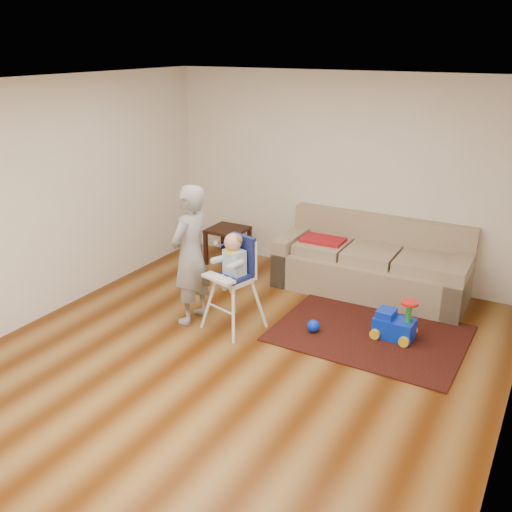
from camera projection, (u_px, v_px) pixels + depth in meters
The scene contains 9 objects.
ground at pixel (237, 360), 5.80m from camera, with size 5.50×5.50×0.00m, color #4E2306.
room_envelope at pixel (262, 168), 5.57m from camera, with size 5.04×5.52×2.72m.
sofa at pixel (372, 258), 7.23m from camera, with size 2.41×1.02×0.92m.
side_table at pixel (228, 245), 8.27m from camera, with size 0.52×0.52×0.52m, color black, non-canonical shape.
area_rug at pixel (370, 333), 6.31m from camera, with size 2.01×1.51×0.02m, color black.
ride_on_toy at pixel (395, 318), 6.14m from camera, with size 0.42×0.30×0.46m, color #0A2FE7, non-canonical shape.
toy_ball at pixel (313, 326), 6.31m from camera, with size 0.14×0.14×0.14m, color #0A2FE7.
high_chair at pixel (234, 283), 6.27m from camera, with size 0.64×0.64×1.13m.
adult at pixel (190, 255), 6.36m from camera, with size 0.58×0.38×1.60m, color gray.
Camera 1 is at (2.65, -4.31, 3.05)m, focal length 40.00 mm.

